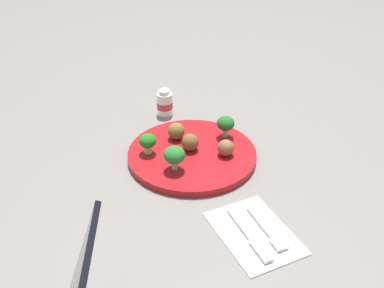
# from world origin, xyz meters

# --- Properties ---
(ground_plane) EXTENTS (4.00, 4.00, 0.00)m
(ground_plane) POSITION_xyz_m (0.00, 0.00, 0.00)
(ground_plane) COLOR slate
(plate) EXTENTS (0.28, 0.28, 0.02)m
(plate) POSITION_xyz_m (0.00, 0.00, 0.01)
(plate) COLOR maroon
(plate) RESTS_ON ground_plane
(broccoli_floret_back_left) EXTENTS (0.04, 0.04, 0.05)m
(broccoli_floret_back_left) POSITION_xyz_m (-0.03, 0.10, 0.05)
(broccoli_floret_back_left) COLOR #99CE80
(broccoli_floret_back_left) RESTS_ON plate
(broccoli_floret_far_rim) EXTENTS (0.04, 0.04, 0.04)m
(broccoli_floret_far_rim) POSITION_xyz_m (-0.04, -0.09, 0.04)
(broccoli_floret_far_rim) COLOR #ABCE7B
(broccoli_floret_far_rim) RESTS_ON plate
(broccoli_floret_mid_right) EXTENTS (0.04, 0.04, 0.05)m
(broccoli_floret_mid_right) POSITION_xyz_m (0.04, -0.06, 0.05)
(broccoli_floret_mid_right) COLOR #94BC7A
(broccoli_floret_mid_right) RESTS_ON plate
(meatball_back_left) EXTENTS (0.04, 0.04, 0.04)m
(meatball_back_left) POSITION_xyz_m (-0.01, -0.00, 0.03)
(meatball_back_left) COLOR brown
(meatball_back_left) RESTS_ON plate
(meatball_far_rim) EXTENTS (0.04, 0.04, 0.04)m
(meatball_far_rim) POSITION_xyz_m (0.04, 0.06, 0.03)
(meatball_far_rim) COLOR brown
(meatball_far_rim) RESTS_ON plate
(meatball_front_right) EXTENTS (0.04, 0.04, 0.04)m
(meatball_front_right) POSITION_xyz_m (-0.06, -0.01, 0.04)
(meatball_front_right) COLOR brown
(meatball_front_right) RESTS_ON plate
(napkin) EXTENTS (0.17, 0.12, 0.01)m
(napkin) POSITION_xyz_m (0.26, 0.00, 0.00)
(napkin) COLOR white
(napkin) RESTS_ON ground_plane
(fork) EXTENTS (0.12, 0.02, 0.01)m
(fork) POSITION_xyz_m (0.27, 0.02, 0.01)
(fork) COLOR silver
(fork) RESTS_ON napkin
(knife) EXTENTS (0.15, 0.02, 0.01)m
(knife) POSITION_xyz_m (0.27, -0.01, 0.01)
(knife) COLOR silver
(knife) RESTS_ON napkin
(yogurt_bottle) EXTENTS (0.04, 0.04, 0.07)m
(yogurt_bottle) POSITION_xyz_m (-0.21, 0.02, 0.03)
(yogurt_bottle) COLOR white
(yogurt_bottle) RESTS_ON ground_plane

